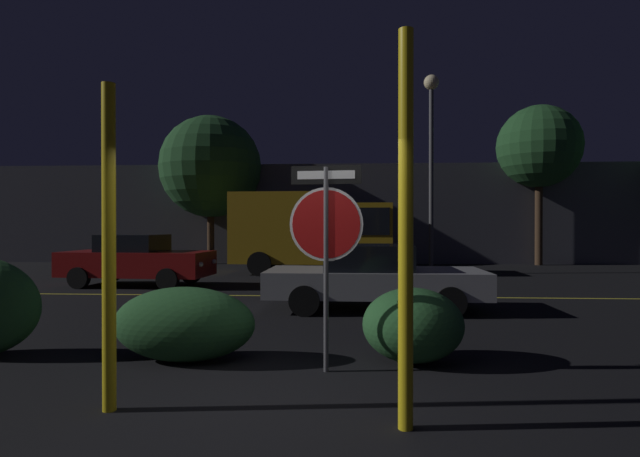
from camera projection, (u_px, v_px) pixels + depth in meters
The scene contains 14 objects.
ground_plane at pixel (263, 409), 4.75m from camera, with size 260.00×260.00×0.00m, color black.
road_center_stripe at pixel (316, 296), 12.31m from camera, with size 43.25×0.12×0.01m, color gold.
stop_sign at pixel (326, 226), 5.97m from camera, with size 0.89×0.10×2.47m.
yellow_pole_left at pixel (109, 247), 4.72m from camera, with size 0.13×0.13×3.10m, color yellow.
yellow_pole_right at pixel (406, 229), 4.29m from camera, with size 0.13×0.13×3.45m, color yellow.
hedge_bush_2 at pixel (184, 324), 6.44m from camera, with size 1.85×0.96×0.96m, color #285B2D.
hedge_bush_3 at pixel (413, 325), 6.40m from camera, with size 1.29×1.14×0.95m, color #285B2D.
passing_car_2 at pixel (137, 260), 14.39m from camera, with size 4.35×2.06×1.48m.
passing_car_3 at pixel (373, 277), 10.41m from camera, with size 4.60×2.04×1.35m.
delivery_truck at pixel (315, 229), 18.15m from camera, with size 5.80×2.72×2.92m.
street_lamp at pixel (431, 134), 17.95m from camera, with size 0.54×0.54×7.17m.
tree_0 at pixel (539, 147), 21.85m from camera, with size 3.59×3.59×7.00m.
tree_2 at pixel (211, 167), 22.60m from camera, with size 4.59×4.59×6.70m.
building_backdrop at pixel (346, 214), 24.46m from camera, with size 37.53×3.51×4.56m, color #4C4C56.
Camera 1 is at (0.82, -4.70, 1.76)m, focal length 28.00 mm.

